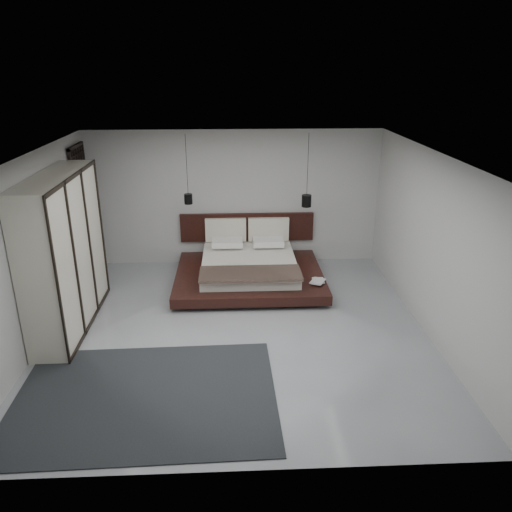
{
  "coord_description": "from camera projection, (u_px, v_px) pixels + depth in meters",
  "views": [
    {
      "loc": [
        -0.04,
        -7.08,
        4.01
      ],
      "look_at": [
        0.36,
        1.2,
        0.8
      ],
      "focal_mm": 35.0,
      "sensor_mm": 36.0,
      "label": 1
    }
  ],
  "objects": [
    {
      "name": "lattice_screen",
      "position": [
        84.0,
        212.0,
        9.73
      ],
      "size": [
        0.05,
        0.9,
        2.6
      ],
      "primitive_type": "cube",
      "color": "black",
      "rests_on": "floor"
    },
    {
      "name": "book_upper",
      "position": [
        312.0,
        280.0,
        9.14
      ],
      "size": [
        0.35,
        0.38,
        0.02
      ],
      "primitive_type": "imported",
      "rotation": [
        0.0,
        0.0,
        -0.48
      ],
      "color": "#99724C",
      "rests_on": "book_lower"
    },
    {
      "name": "wall_front",
      "position": [
        240.0,
        357.0,
        4.75
      ],
      "size": [
        6.0,
        0.0,
        6.0
      ],
      "primitive_type": "plane",
      "rotation": [
        -1.57,
        0.0,
        0.0
      ],
      "color": "#B0B0AD",
      "rests_on": "floor"
    },
    {
      "name": "wardrobe",
      "position": [
        64.0,
        253.0,
        7.81
      ],
      "size": [
        0.6,
        2.52,
        2.47
      ],
      "color": "beige",
      "rests_on": "floor"
    },
    {
      "name": "pendant_left",
      "position": [
        188.0,
        199.0,
        9.63
      ],
      "size": [
        0.16,
        0.16,
        1.33
      ],
      "color": "black",
      "rests_on": "ceiling"
    },
    {
      "name": "wall_back",
      "position": [
        234.0,
        198.0,
        10.34
      ],
      "size": [
        6.0,
        0.0,
        6.0
      ],
      "primitive_type": "plane",
      "rotation": [
        1.57,
        0.0,
        0.0
      ],
      "color": "#B0B0AD",
      "rests_on": "floor"
    },
    {
      "name": "wall_right",
      "position": [
        431.0,
        245.0,
        7.68
      ],
      "size": [
        0.0,
        6.0,
        6.0
      ],
      "primitive_type": "plane",
      "rotation": [
        1.57,
        0.0,
        -1.57
      ],
      "color": "#B0B0AD",
      "rests_on": "floor"
    },
    {
      "name": "wall_left",
      "position": [
        34.0,
        252.0,
        7.41
      ],
      "size": [
        0.0,
        6.0,
        6.0
      ],
      "primitive_type": "plane",
      "rotation": [
        1.57,
        0.0,
        1.57
      ],
      "color": "#B0B0AD",
      "rests_on": "floor"
    },
    {
      "name": "floor",
      "position": [
        237.0,
        329.0,
        8.05
      ],
      "size": [
        6.0,
        6.0,
        0.0
      ],
      "primitive_type": "plane",
      "color": "#94979C",
      "rests_on": "ground"
    },
    {
      "name": "book_lower",
      "position": [
        313.0,
        281.0,
        9.18
      ],
      "size": [
        0.22,
        0.29,
        0.03
      ],
      "primitive_type": "imported",
      "rotation": [
        0.0,
        0.0,
        -0.05
      ],
      "color": "#99724C",
      "rests_on": "bed"
    },
    {
      "name": "ceiling",
      "position": [
        235.0,
        155.0,
        7.04
      ],
      "size": [
        6.0,
        6.0,
        0.0
      ],
      "primitive_type": "plane",
      "rotation": [
        3.14,
        0.0,
        0.0
      ],
      "color": "white",
      "rests_on": "wall_back"
    },
    {
      "name": "rug",
      "position": [
        146.0,
        397.0,
        6.41
      ],
      "size": [
        3.39,
        2.46,
        0.01
      ],
      "primitive_type": "cube",
      "rotation": [
        0.0,
        0.0,
        0.02
      ],
      "color": "black",
      "rests_on": "floor"
    },
    {
      "name": "bed",
      "position": [
        249.0,
        268.0,
        9.73
      ],
      "size": [
        2.8,
        2.4,
        1.08
      ],
      "color": "black",
      "rests_on": "floor"
    },
    {
      "name": "pendant_right",
      "position": [
        306.0,
        201.0,
        9.76
      ],
      "size": [
        0.19,
        0.19,
        1.42
      ],
      "color": "black",
      "rests_on": "ceiling"
    }
  ]
}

